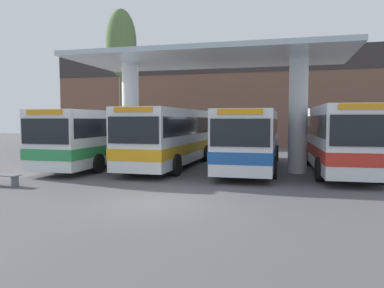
# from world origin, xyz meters

# --- Properties ---
(ground_plane) EXTENTS (100.00, 100.00, 0.00)m
(ground_plane) POSITION_xyz_m (0.00, 0.00, 0.00)
(ground_plane) COLOR #565456
(townhouse_backdrop) EXTENTS (40.00, 0.58, 9.35)m
(townhouse_backdrop) POSITION_xyz_m (0.00, 24.82, 5.45)
(townhouse_backdrop) COLOR brown
(townhouse_backdrop) RESTS_ON ground_plane
(station_canopy) EXTENTS (13.94, 6.51, 5.97)m
(station_canopy) POSITION_xyz_m (0.00, 8.06, 4.94)
(station_canopy) COLOR silver
(station_canopy) RESTS_ON ground_plane
(transit_bus_left_bay) EXTENTS (2.87, 12.44, 3.12)m
(transit_bus_left_bay) POSITION_xyz_m (-6.38, 9.25, 1.74)
(transit_bus_left_bay) COLOR white
(transit_bus_left_bay) RESTS_ON ground_plane
(transit_bus_center_bay) EXTENTS (2.85, 10.72, 3.22)m
(transit_bus_center_bay) POSITION_xyz_m (-2.30, 8.85, 1.80)
(transit_bus_center_bay) COLOR white
(transit_bus_center_bay) RESTS_ON ground_plane
(transit_bus_right_bay) EXTENTS (2.99, 12.11, 3.11)m
(transit_bus_right_bay) POSITION_xyz_m (2.06, 9.52, 1.75)
(transit_bus_right_bay) COLOR silver
(transit_bus_right_bay) RESTS_ON ground_plane
(transit_bus_far_right_bay) EXTENTS (3.09, 10.33, 3.28)m
(transit_bus_far_right_bay) POSITION_xyz_m (6.43, 8.72, 1.83)
(transit_bus_far_right_bay) COLOR white
(transit_bus_far_right_bay) RESTS_ON ground_plane
(waiting_bench_near_pillar) EXTENTS (1.53, 0.44, 0.46)m
(waiting_bench_near_pillar) POSITION_xyz_m (-7.04, 1.25, 0.34)
(waiting_bench_near_pillar) COLOR slate
(waiting_bench_near_pillar) RESTS_ON ground_plane
(poplar_tree_behind_left) EXTENTS (2.39, 2.39, 11.26)m
(poplar_tree_behind_left) POSITION_xyz_m (-8.79, 16.13, 8.48)
(poplar_tree_behind_left) COLOR brown
(poplar_tree_behind_left) RESTS_ON ground_plane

